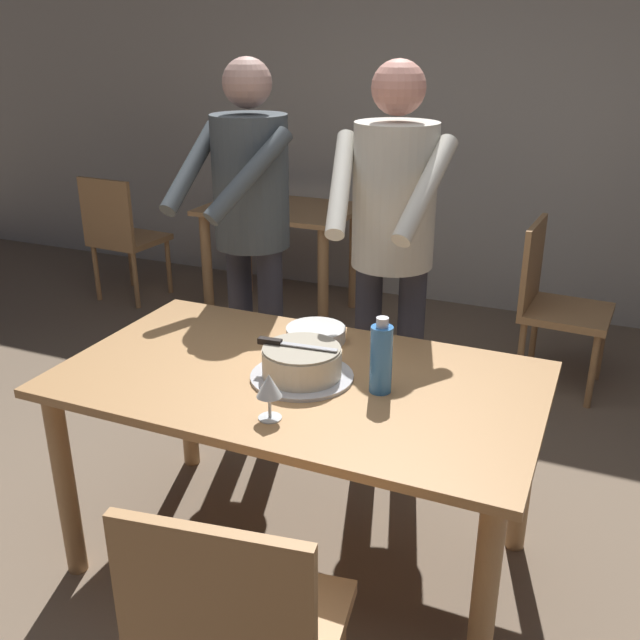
# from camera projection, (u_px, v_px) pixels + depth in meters

# --- Properties ---
(ground_plane) EXTENTS (14.00, 14.00, 0.00)m
(ground_plane) POSITION_uv_depth(u_px,v_px,m) (301.00, 557.00, 2.61)
(ground_plane) COLOR #7A6651
(back_wall) EXTENTS (10.00, 0.12, 2.70)m
(back_wall) POSITION_uv_depth(u_px,v_px,m) (487.00, 109.00, 4.61)
(back_wall) COLOR #BCB7AD
(back_wall) RESTS_ON ground_plane
(main_dining_table) EXTENTS (1.58, 0.90, 0.75)m
(main_dining_table) POSITION_uv_depth(u_px,v_px,m) (299.00, 404.00, 2.37)
(main_dining_table) COLOR tan
(main_dining_table) RESTS_ON ground_plane
(cake_on_platter) EXTENTS (0.34, 0.34, 0.11)m
(cake_on_platter) POSITION_uv_depth(u_px,v_px,m) (302.00, 364.00, 2.29)
(cake_on_platter) COLOR silver
(cake_on_platter) RESTS_ON main_dining_table
(cake_knife) EXTENTS (0.27, 0.05, 0.02)m
(cake_knife) POSITION_uv_depth(u_px,v_px,m) (281.00, 343.00, 2.29)
(cake_knife) COLOR silver
(cake_knife) RESTS_ON cake_on_platter
(plate_stack) EXTENTS (0.22, 0.22, 0.05)m
(plate_stack) POSITION_uv_depth(u_px,v_px,m) (316.00, 334.00, 2.59)
(plate_stack) COLOR white
(plate_stack) RESTS_ON main_dining_table
(wine_glass_near) EXTENTS (0.08, 0.08, 0.14)m
(wine_glass_near) POSITION_uv_depth(u_px,v_px,m) (269.00, 387.00, 2.03)
(wine_glass_near) COLOR silver
(wine_glass_near) RESTS_ON main_dining_table
(water_bottle) EXTENTS (0.07, 0.07, 0.25)m
(water_bottle) POSITION_uv_depth(u_px,v_px,m) (381.00, 358.00, 2.19)
(water_bottle) COLOR #387AC6
(water_bottle) RESTS_ON main_dining_table
(person_cutting_cake) EXTENTS (0.47, 0.56, 1.72)m
(person_cutting_cake) POSITION_uv_depth(u_px,v_px,m) (392.00, 235.00, 2.74)
(person_cutting_cake) COLOR #2D2D38
(person_cutting_cake) RESTS_ON ground_plane
(person_standing_beside) EXTENTS (0.46, 0.58, 1.72)m
(person_standing_beside) POSITION_uv_depth(u_px,v_px,m) (251.00, 218.00, 3.00)
(person_standing_beside) COLOR #2D2D38
(person_standing_beside) RESTS_ON ground_plane
(chair_near_side) EXTENTS (0.50, 0.50, 0.90)m
(chair_near_side) POSITION_uv_depth(u_px,v_px,m) (239.00, 637.00, 1.64)
(chair_near_side) COLOR tan
(chair_near_side) RESTS_ON ground_plane
(background_table) EXTENTS (1.00, 0.70, 0.74)m
(background_table) POSITION_uv_depth(u_px,v_px,m) (281.00, 231.00, 4.73)
(background_table) COLOR tan
(background_table) RESTS_ON ground_plane
(background_chair_1) EXTENTS (0.47, 0.47, 0.90)m
(background_chair_1) POSITION_uv_depth(u_px,v_px,m) (122.00, 234.00, 4.99)
(background_chair_1) COLOR tan
(background_chair_1) RESTS_ON ground_plane
(background_chair_2) EXTENTS (0.47, 0.47, 0.90)m
(background_chair_2) POSITION_uv_depth(u_px,v_px,m) (553.00, 300.00, 3.74)
(background_chair_2) COLOR tan
(background_chair_2) RESTS_ON ground_plane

